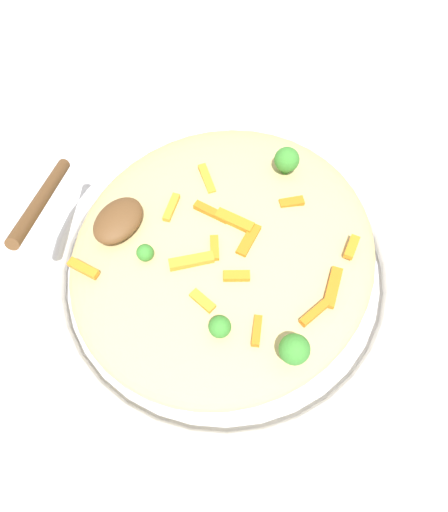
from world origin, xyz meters
name	(u,v)px	position (x,y,z in m)	size (l,w,h in m)	color
ground_plane	(224,281)	(0.00, 0.00, 0.00)	(2.40, 2.40, 0.00)	silver
serving_bowl	(224,272)	(0.00, 0.00, 0.02)	(0.37, 0.37, 0.04)	silver
pasta_mound	(224,252)	(0.00, 0.00, 0.07)	(0.32, 0.29, 0.06)	#D1BA7A
carrot_piece_0	(291,203)	(0.07, -0.03, 0.09)	(0.02, 0.01, 0.01)	orange
carrot_piece_1	(231,219)	(0.02, 0.00, 0.10)	(0.04, 0.01, 0.01)	orange
carrot_piece_2	(169,210)	(0.00, 0.06, 0.10)	(0.03, 0.01, 0.01)	orange
carrot_piece_3	(237,276)	(-0.03, -0.03, 0.10)	(0.02, 0.01, 0.01)	orange
carrot_piece_4	(211,212)	(0.02, 0.02, 0.10)	(0.04, 0.01, 0.01)	orange
carrot_piece_5	(207,179)	(0.05, 0.05, 0.09)	(0.04, 0.01, 0.01)	orange
carrot_piece_6	(352,247)	(0.06, -0.11, 0.09)	(0.02, 0.01, 0.01)	orange
carrot_piece_7	(83,268)	(-0.10, 0.09, 0.09)	(0.03, 0.01, 0.01)	orange
carrot_piece_8	(333,287)	(0.01, -0.11, 0.09)	(0.04, 0.01, 0.01)	orange
carrot_piece_9	(249,240)	(0.01, -0.02, 0.10)	(0.04, 0.01, 0.01)	orange
carrot_piece_10	(257,331)	(-0.06, -0.07, 0.09)	(0.03, 0.01, 0.01)	orange
carrot_piece_11	(203,301)	(-0.06, -0.02, 0.09)	(0.03, 0.01, 0.01)	orange
carrot_piece_12	(314,313)	(-0.02, -0.11, 0.09)	(0.03, 0.01, 0.01)	orange
carrot_piece_13	(191,261)	(-0.04, 0.01, 0.10)	(0.04, 0.01, 0.01)	orange
carrot_piece_14	(218,249)	(-0.02, 0.00, 0.10)	(0.02, 0.01, 0.01)	orange
broccoli_floret_0	(145,253)	(-0.06, 0.05, 0.10)	(0.02, 0.02, 0.02)	#377928
broccoli_floret_1	(220,327)	(-0.08, -0.05, 0.10)	(0.02, 0.02, 0.02)	#377928
broccoli_floret_2	(294,350)	(-0.06, -0.11, 0.11)	(0.03, 0.03, 0.03)	#377928
broccoli_floret_3	(287,160)	(0.10, -0.01, 0.11)	(0.03, 0.03, 0.03)	#377928
serving_spoon	(93,214)	(-0.05, 0.11, 0.11)	(0.12, 0.11, 0.08)	brown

